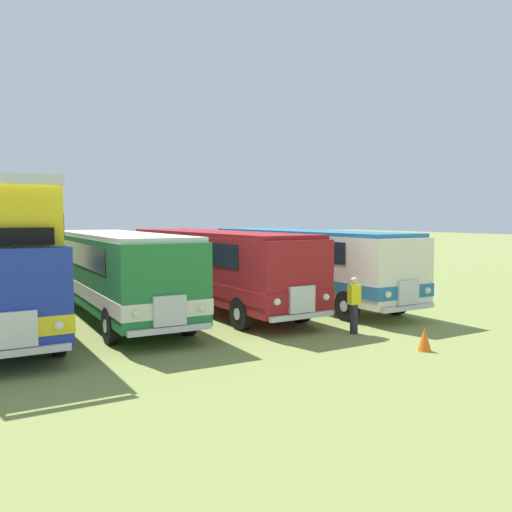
{
  "coord_description": "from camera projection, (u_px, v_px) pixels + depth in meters",
  "views": [
    {
      "loc": [
        0.93,
        -18.57,
        3.54
      ],
      "look_at": [
        11.43,
        -0.04,
        1.98
      ],
      "focal_mm": 37.42,
      "sensor_mm": 36.0,
      "label": 1
    }
  ],
  "objects": [
    {
      "name": "marshal_person",
      "position": [
        354.0,
        305.0,
        16.15
      ],
      "size": [
        0.36,
        0.24,
        1.73
      ],
      "color": "#23232D",
      "rests_on": "ground"
    },
    {
      "name": "bus_seventh_in_row",
      "position": [
        213.0,
        263.0,
        20.75
      ],
      "size": [
        2.91,
        11.74,
        2.99
      ],
      "color": "maroon",
      "rests_on": "ground"
    },
    {
      "name": "cone_near_end",
      "position": [
        425.0,
        339.0,
        14.09
      ],
      "size": [
        0.36,
        0.36,
        0.64
      ],
      "primitive_type": "cone",
      "color": "orange",
      "rests_on": "ground"
    },
    {
      "name": "bus_eighth_in_row",
      "position": [
        303.0,
        260.0,
        22.17
      ],
      "size": [
        2.82,
        11.6,
        2.99
      ],
      "color": "silver",
      "rests_on": "ground"
    },
    {
      "name": "bus_sixth_in_row",
      "position": [
        117.0,
        269.0,
        18.46
      ],
      "size": [
        2.68,
        10.57,
        2.99
      ],
      "color": "#237538",
      "rests_on": "ground"
    }
  ]
}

